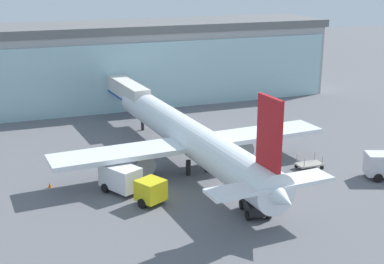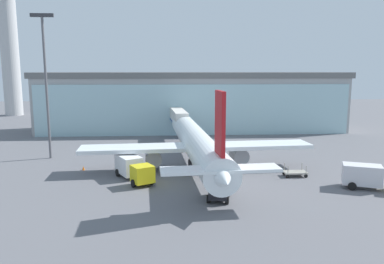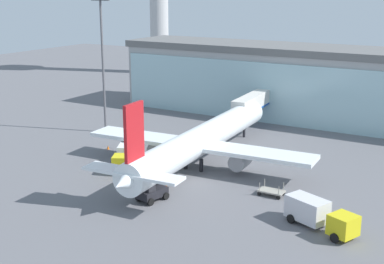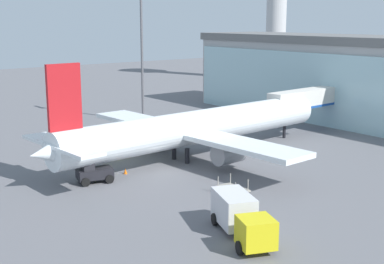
% 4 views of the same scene
% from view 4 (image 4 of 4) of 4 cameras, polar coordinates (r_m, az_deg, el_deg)
% --- Properties ---
extents(ground, '(240.00, 240.00, 0.00)m').
position_cam_4_polar(ground, '(53.33, -3.33, -4.21)').
color(ground, slate).
extents(terminal_building, '(65.38, 14.48, 12.47)m').
position_cam_4_polar(terminal_building, '(79.53, 19.53, 5.07)').
color(terminal_building, '#9F9F9F').
rests_on(terminal_building, ground).
extents(jet_bridge, '(3.16, 14.96, 5.74)m').
position_cam_4_polar(jet_bridge, '(73.06, 12.44, 3.45)').
color(jet_bridge, silver).
rests_on(jet_bridge, ground).
extents(apron_light_mast, '(3.20, 0.40, 20.75)m').
position_cam_4_polar(apron_light_mast, '(77.68, -5.39, 9.94)').
color(apron_light_mast, '#59595E').
rests_on(apron_light_mast, ground).
extents(airplane, '(30.19, 38.61, 11.07)m').
position_cam_4_polar(airplane, '(57.53, 0.33, 0.45)').
color(airplane, white).
rests_on(airplane, ground).
extents(catering_truck, '(5.20, 7.52, 2.65)m').
position_cam_4_polar(catering_truck, '(61.58, -8.04, -0.69)').
color(catering_truck, yellow).
rests_on(catering_truck, ground).
extents(fuel_truck, '(7.58, 4.85, 2.65)m').
position_cam_4_polar(fuel_truck, '(37.61, 5.19, -8.90)').
color(fuel_truck, yellow).
rests_on(fuel_truck, ground).
extents(baggage_cart, '(2.81, 1.62, 1.50)m').
position_cam_4_polar(baggage_cart, '(46.35, 4.38, -6.08)').
color(baggage_cart, '#9E998C').
rests_on(baggage_cart, ground).
extents(pushback_tug, '(2.77, 3.52, 2.30)m').
position_cam_4_polar(pushback_tug, '(50.30, -10.47, -4.23)').
color(pushback_tug, black).
rests_on(pushback_tug, ground).
extents(safety_cone_nose, '(0.36, 0.36, 0.55)m').
position_cam_4_polar(safety_cone_nose, '(52.68, -7.11, -4.17)').
color(safety_cone_nose, orange).
rests_on(safety_cone_nose, ground).
extents(safety_cone_wingtip, '(0.36, 0.36, 0.55)m').
position_cam_4_polar(safety_cone_wingtip, '(69.97, -7.44, -0.15)').
color(safety_cone_wingtip, orange).
rests_on(safety_cone_wingtip, ground).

